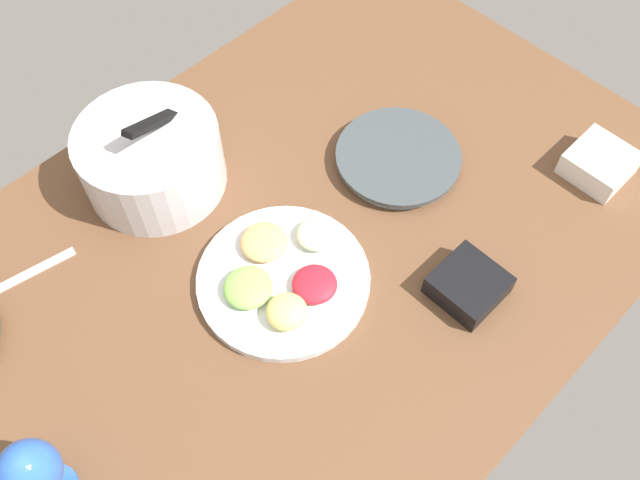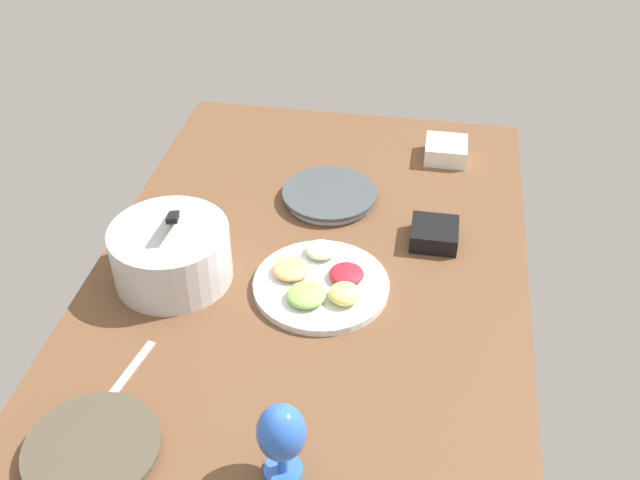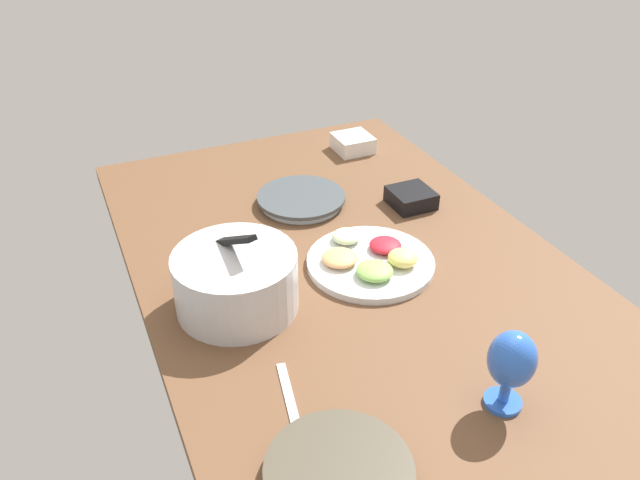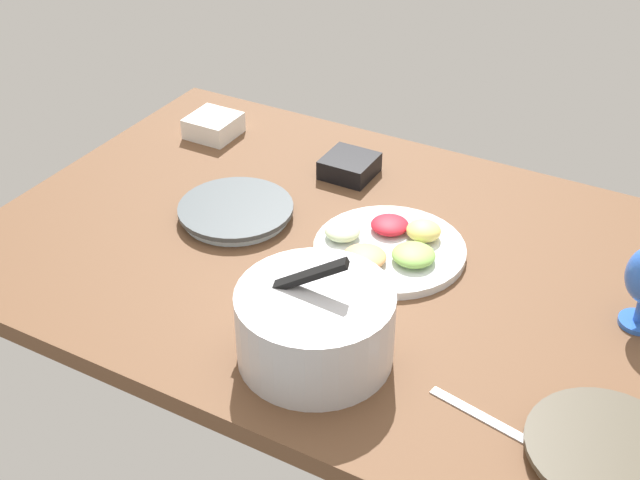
# 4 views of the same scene
# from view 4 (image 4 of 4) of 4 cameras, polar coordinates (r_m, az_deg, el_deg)

# --- Properties ---
(ground_plane) EXTENTS (1.60, 1.04, 0.04)m
(ground_plane) POSITION_cam_4_polar(r_m,az_deg,el_deg) (1.78, 2.67, -1.58)
(ground_plane) COLOR brown
(dinner_plate_left) EXTENTS (0.25, 0.25, 0.03)m
(dinner_plate_left) POSITION_cam_4_polar(r_m,az_deg,el_deg) (1.42, 18.76, -13.37)
(dinner_plate_left) COLOR beige
(dinner_plate_left) RESTS_ON ground_plane
(dinner_plate_right) EXTENTS (0.26, 0.26, 0.03)m
(dinner_plate_right) POSITION_cam_4_polar(r_m,az_deg,el_deg) (1.89, -5.68, 1.97)
(dinner_plate_right) COLOR silver
(dinner_plate_right) RESTS_ON ground_plane
(mixing_bowl) EXTENTS (0.29, 0.28, 0.21)m
(mixing_bowl) POSITION_cam_4_polar(r_m,az_deg,el_deg) (1.47, -0.34, -5.65)
(mixing_bowl) COLOR silver
(mixing_bowl) RESTS_ON ground_plane
(fruit_platter) EXTENTS (0.32, 0.32, 0.05)m
(fruit_platter) POSITION_cam_4_polar(r_m,az_deg,el_deg) (1.77, 4.71, -0.45)
(fruit_platter) COLOR silver
(fruit_platter) RESTS_ON ground_plane
(square_bowl_black) EXTENTS (0.12, 0.12, 0.05)m
(square_bowl_black) POSITION_cam_4_polar(r_m,az_deg,el_deg) (2.03, 2.00, 5.08)
(square_bowl_black) COLOR black
(square_bowl_black) RESTS_ON ground_plane
(square_bowl_white) EXTENTS (0.12, 0.12, 0.05)m
(square_bowl_white) POSITION_cam_4_polar(r_m,az_deg,el_deg) (2.23, -7.21, 7.74)
(square_bowl_white) COLOR white
(square_bowl_white) RESTS_ON ground_plane
(fork_by_left_plate) EXTENTS (0.18, 0.05, 0.01)m
(fork_by_left_plate) POSITION_cam_4_polar(r_m,az_deg,el_deg) (1.44, 10.64, -11.46)
(fork_by_left_plate) COLOR silver
(fork_by_left_plate) RESTS_ON ground_plane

